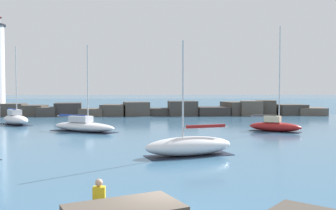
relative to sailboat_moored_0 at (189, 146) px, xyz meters
name	(u,v)px	position (x,y,z in m)	size (l,w,h in m)	color
open_sea_beyond	(150,103)	(-2.05, 98.85, -0.65)	(400.00, 116.00, 0.01)	#2D5B7F
breakwater_jetty	(158,109)	(-1.02, 38.82, 0.34)	(60.10, 6.99, 2.52)	#4C443D
sailboat_moored_0	(189,146)	(0.00, 0.00, 0.00)	(6.44, 3.76, 7.60)	white
sailboat_moored_1	(275,125)	(10.51, 13.74, -0.02)	(5.51, 4.34, 10.92)	maroon
sailboat_moored_2	(83,126)	(-9.48, 14.76, -0.06)	(7.79, 5.98, 8.98)	white
sailboat_moored_3	(15,119)	(-19.25, 22.90, 0.06)	(5.51, 6.23, 9.68)	white
person_on_rocks	(99,204)	(-4.20, -13.52, 0.33)	(0.36, 0.23, 1.74)	#282833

